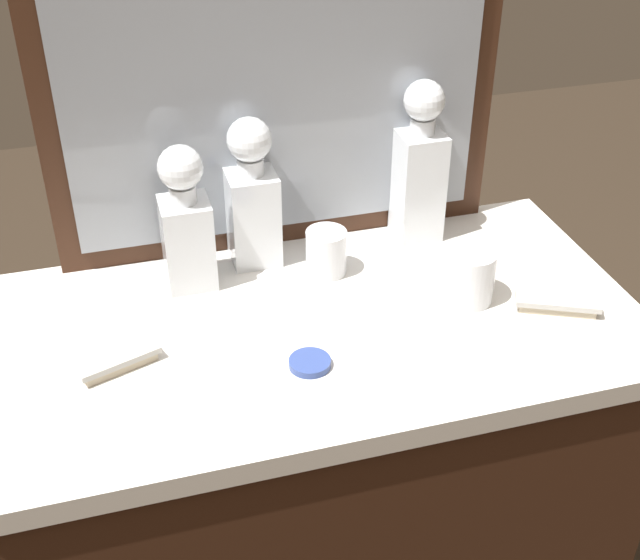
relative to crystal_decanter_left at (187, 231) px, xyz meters
name	(u,v)px	position (x,y,z in m)	size (l,w,h in m)	color
dresser	(320,504)	(0.19, -0.17, -0.57)	(1.10, 0.59, 0.92)	#381E11
dresser_mirror	(276,60)	(0.19, 0.10, 0.25)	(0.83, 0.03, 0.72)	#381E11
crystal_decanter_left	(187,231)	(0.00, 0.00, 0.00)	(0.09, 0.09, 0.27)	white
crystal_decanter_right	(253,206)	(0.13, 0.05, 0.01)	(0.09, 0.09, 0.28)	white
crystal_decanter_center	(419,176)	(0.45, 0.05, 0.02)	(0.08, 0.08, 0.32)	white
crystal_tumbler_far_left	(326,254)	(0.24, -0.03, -0.07)	(0.07, 0.07, 0.08)	white
crystal_tumbler_front	(469,278)	(0.46, -0.19, -0.06)	(0.09, 0.09, 0.10)	white
silver_brush_far_right	(117,360)	(-0.15, -0.21, -0.09)	(0.14, 0.09, 0.02)	#B7A88C
silver_brush_right	(557,301)	(0.60, -0.25, -0.09)	(0.16, 0.12, 0.02)	#B7A88C
porcelain_dish	(310,363)	(0.14, -0.29, -0.10)	(0.07, 0.07, 0.01)	#33478C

